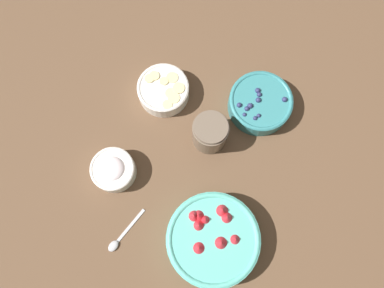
{
  "coord_description": "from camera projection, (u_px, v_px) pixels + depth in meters",
  "views": [
    {
      "loc": [
        -0.14,
        -0.18,
        1.02
      ],
      "look_at": [
        -0.02,
        0.03,
        0.05
      ],
      "focal_mm": 35.0,
      "sensor_mm": 36.0,
      "label": 1
    }
  ],
  "objects": [
    {
      "name": "spoon",
      "position": [
        120.0,
        238.0,
        0.98
      ],
      "size": [
        0.13,
        0.07,
        0.01
      ],
      "color": "#B2B2B7",
      "rests_on": "ground_plane"
    },
    {
      "name": "bowl_strawberries",
      "position": [
        213.0,
        239.0,
        0.95
      ],
      "size": [
        0.24,
        0.24,
        0.09
      ],
      "color": "#56B7A8",
      "rests_on": "ground_plane"
    },
    {
      "name": "bowl_cream",
      "position": [
        113.0,
        170.0,
        1.0
      ],
      "size": [
        0.12,
        0.12,
        0.06
      ],
      "color": "silver",
      "rests_on": "ground_plane"
    },
    {
      "name": "jar_chocolate",
      "position": [
        210.0,
        133.0,
        1.01
      ],
      "size": [
        0.1,
        0.1,
        0.1
      ],
      "color": "brown",
      "rests_on": "ground_plane"
    },
    {
      "name": "ground_plane",
      "position": [
        204.0,
        155.0,
        1.04
      ],
      "size": [
        4.0,
        4.0,
        0.0
      ],
      "primitive_type": "plane",
      "color": "brown"
    },
    {
      "name": "bowl_bananas",
      "position": [
        163.0,
        90.0,
        1.06
      ],
      "size": [
        0.15,
        0.15,
        0.05
      ],
      "color": "silver",
      "rests_on": "ground_plane"
    },
    {
      "name": "bowl_blueberries",
      "position": [
        260.0,
        103.0,
        1.05
      ],
      "size": [
        0.18,
        0.18,
        0.06
      ],
      "color": "teal",
      "rests_on": "ground_plane"
    }
  ]
}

